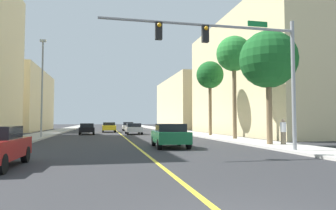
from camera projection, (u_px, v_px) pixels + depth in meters
The scene contains 18 objects.
ground at pixel (117, 132), 45.29m from camera, with size 192.00×192.00×0.00m, color #2D2D30.
sidewalk_left at pixel (56, 132), 43.44m from camera, with size 3.12×168.00×0.15m, color #9E9B93.
sidewalk_right at pixel (174, 131), 47.15m from camera, with size 3.12×168.00×0.15m, color beige.
lane_marking_center at pixel (117, 132), 45.29m from camera, with size 0.16×144.00×0.01m, color yellow.
building_left_far at pixel (0, 100), 48.91m from camera, with size 13.51×20.23×10.03m, color beige.
building_right_near at pixel (273, 77), 37.35m from camera, with size 13.49×25.32×14.16m, color beige.
building_right_far at pixel (204, 104), 68.70m from camera, with size 17.36×26.76×11.03m, color beige.
traffic_signal_mast at pixel (240, 53), 15.04m from camera, with size 10.12×0.36×6.77m.
street_lamp at pixel (42, 83), 27.88m from camera, with size 0.56×0.28×9.15m.
palm_near at pixel (268, 60), 19.53m from camera, with size 3.75×3.75×7.41m.
palm_mid at pixel (234, 55), 25.57m from camera, with size 3.01×3.01×8.78m.
palm_far at pixel (210, 76), 31.41m from camera, with size 2.87×2.87×7.77m.
car_silver at pixel (134, 129), 36.21m from camera, with size 1.88×4.10×1.34m.
car_black at pixel (87, 129), 36.08m from camera, with size 1.93×4.17×1.34m.
car_yellow at pixel (109, 127), 43.15m from camera, with size 1.92×4.39×1.42m.
car_white at pixel (128, 126), 49.27m from camera, with size 1.95×4.34×1.42m.
car_green at pixel (170, 135), 18.42m from camera, with size 2.08×3.93×1.47m.
pedestrian at pixel (283, 132), 19.08m from camera, with size 0.38×0.38×1.63m.
Camera 1 is at (-2.08, -4.04, 1.66)m, focal length 31.89 mm.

